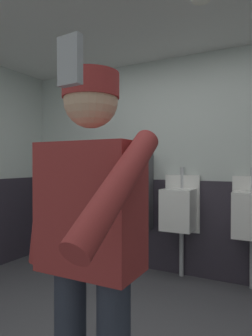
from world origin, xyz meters
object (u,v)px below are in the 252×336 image
at_px(urinal_right, 252,214).
at_px(cell_phone, 70,61).
at_px(urinal_left, 120,205).
at_px(soap_dispenser, 140,165).
at_px(urinal_middle, 179,209).
at_px(person, 90,234).

xyz_separation_m(urinal_right, cell_phone, (-0.16, -2.67, 0.73)).
xyz_separation_m(urinal_left, soap_dispenser, (0.23, 0.12, 0.49)).
xyz_separation_m(urinal_middle, soap_dispenser, (-0.52, 0.12, 0.49)).
bearing_deg(urinal_left, urinal_middle, 0.00).
height_order(urinal_right, person, person).
relative_size(urinal_left, person, 0.75).
height_order(urinal_right, cell_phone, cell_phone).
height_order(cell_phone, soap_dispenser, cell_phone).
distance_m(cell_phone, soap_dispenser, 3.01).
relative_size(urinal_left, urinal_right, 1.00).
bearing_deg(urinal_middle, soap_dispenser, 167.17).
bearing_deg(urinal_right, urinal_left, 180.00).
xyz_separation_m(urinal_left, person, (1.05, -2.17, 0.20)).
xyz_separation_m(urinal_middle, person, (0.30, -2.17, 0.20)).
bearing_deg(soap_dispenser, urinal_right, -5.35).
bearing_deg(urinal_middle, urinal_right, 0.00).
bearing_deg(urinal_left, soap_dispenser, 27.91).
bearing_deg(urinal_middle, urinal_left, 180.00).
relative_size(urinal_right, soap_dispenser, 6.89).
bearing_deg(urinal_left, urinal_right, 0.00).
bearing_deg(urinal_right, cell_phone, -93.42).
height_order(urinal_middle, person, person).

